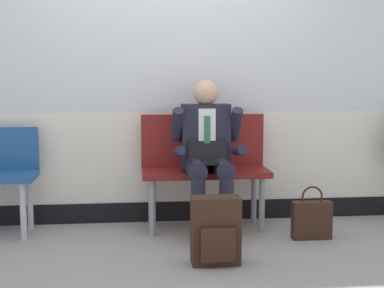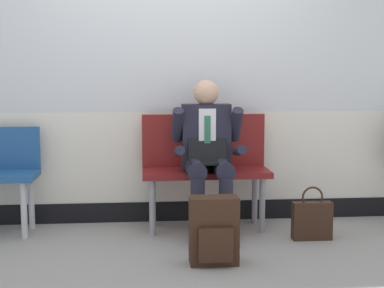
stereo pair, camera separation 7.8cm
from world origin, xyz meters
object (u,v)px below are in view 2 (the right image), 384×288
bench_with_person (205,162)px  backpack (214,231)px  handbag (312,220)px  person_seated (208,152)px

bench_with_person → backpack: (-0.05, -0.96, -0.33)m
backpack → handbag: size_ratio=1.10×
bench_with_person → backpack: size_ratio=2.27×
bench_with_person → person_seated: size_ratio=0.84×
backpack → bench_with_person: bearing=87.2°
handbag → backpack: bearing=-149.3°
backpack → person_seated: bearing=86.4°
backpack → handbag: bearing=30.7°
person_seated → backpack: (-0.05, -0.76, -0.45)m
backpack → handbag: (0.85, 0.50, -0.07)m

